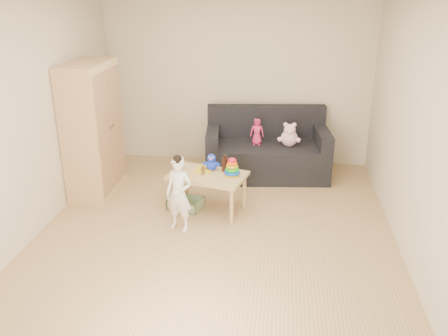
# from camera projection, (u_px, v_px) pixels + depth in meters

# --- Properties ---
(room) EXTENTS (4.50, 4.50, 4.50)m
(room) POSITION_uv_depth(u_px,v_px,m) (216.00, 120.00, 5.01)
(room) COLOR tan
(room) RESTS_ON ground
(wardrobe) EXTENTS (0.48, 0.96, 1.73)m
(wardrobe) POSITION_uv_depth(u_px,v_px,m) (93.00, 129.00, 6.16)
(wardrobe) COLOR #DBB178
(wardrobe) RESTS_ON ground
(sofa) EXTENTS (1.81, 1.04, 0.49)m
(sofa) POSITION_uv_depth(u_px,v_px,m) (267.00, 160.00, 6.87)
(sofa) COLOR black
(sofa) RESTS_ON ground
(play_table) EXTENTS (1.02, 0.77, 0.48)m
(play_table) POSITION_uv_depth(u_px,v_px,m) (208.00, 192.00, 5.84)
(play_table) COLOR tan
(play_table) RESTS_ON ground
(storage_bin) EXTENTS (0.46, 0.39, 0.12)m
(storage_bin) POSITION_uv_depth(u_px,v_px,m) (186.00, 203.00, 5.96)
(storage_bin) COLOR #7EA477
(storage_bin) RESTS_ON ground
(toddler) EXTENTS (0.36, 0.29, 0.86)m
(toddler) POSITION_uv_depth(u_px,v_px,m) (179.00, 195.00, 5.33)
(toddler) COLOR white
(toddler) RESTS_ON ground
(pink_bear) EXTENTS (0.29, 0.26, 0.29)m
(pink_bear) POSITION_uv_depth(u_px,v_px,m) (289.00, 136.00, 6.65)
(pink_bear) COLOR #FFBBD5
(pink_bear) RESTS_ON sofa
(doll) EXTENTS (0.19, 0.13, 0.37)m
(doll) POSITION_uv_depth(u_px,v_px,m) (257.00, 132.00, 6.69)
(doll) COLOR #DE2963
(doll) RESTS_ON sofa
(ring_stacker) EXTENTS (0.19, 0.19, 0.22)m
(ring_stacker) POSITION_uv_depth(u_px,v_px,m) (232.00, 169.00, 5.68)
(ring_stacker) COLOR #D59A0B
(ring_stacker) RESTS_ON play_table
(brown_bottle) EXTENTS (0.07, 0.07, 0.21)m
(brown_bottle) POSITION_uv_depth(u_px,v_px,m) (225.00, 164.00, 5.81)
(brown_bottle) COLOR black
(brown_bottle) RESTS_ON play_table
(blue_plush) EXTENTS (0.23, 0.22, 0.22)m
(blue_plush) POSITION_uv_depth(u_px,v_px,m) (212.00, 162.00, 5.84)
(blue_plush) COLOR blue
(blue_plush) RESTS_ON play_table
(wooden_figure) EXTENTS (0.05, 0.04, 0.12)m
(wooden_figure) POSITION_uv_depth(u_px,v_px,m) (203.00, 170.00, 5.72)
(wooden_figure) COLOR brown
(wooden_figure) RESTS_ON play_table
(yellow_book) EXTENTS (0.23, 0.23, 0.02)m
(yellow_book) POSITION_uv_depth(u_px,v_px,m) (204.00, 170.00, 5.86)
(yellow_book) COLOR yellow
(yellow_book) RESTS_ON play_table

